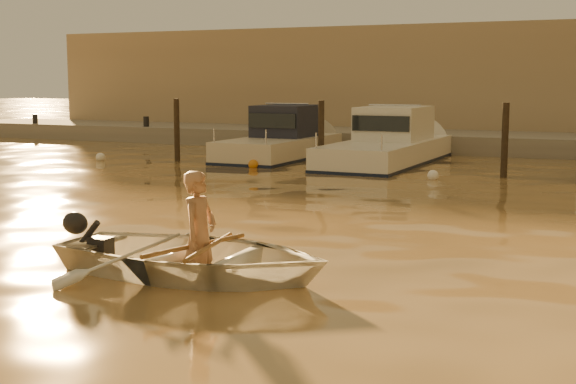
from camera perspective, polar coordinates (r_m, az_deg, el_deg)
The scene contains 16 objects.
ground_plane at distance 9.09m, azimuth 0.98°, elevation -8.60°, with size 160.00×160.00×0.00m, color olive.
dinghy at distance 10.77m, azimuth -6.76°, elevation -4.52°, with size 2.72×3.81×0.79m, color silver.
person at distance 10.66m, azimuth -6.31°, elevation -3.09°, with size 0.63×0.41×1.72m, color #A57452.
outboard_motor at distance 11.57m, azimuth -13.25°, elevation -3.78°, with size 0.90×0.40×0.70m, color black, non-canonical shape.
oar_port at distance 10.62m, azimuth -5.59°, elevation -3.88°, with size 0.06×0.06×2.10m, color brown.
oar_starboard at distance 10.71m, azimuth -6.54°, elevation -3.79°, with size 0.06×0.06×2.10m, color brown.
moored_boat_1 at distance 26.63m, azimuth -0.62°, elevation 3.74°, with size 2.21×6.58×1.75m, color beige, non-canonical shape.
moored_boat_2 at distance 25.26m, azimuth 7.05°, elevation 3.45°, with size 2.38×7.95×1.75m, color white, non-canonical shape.
piling_0 at distance 25.95m, azimuth -7.91°, elevation 4.17°, with size 0.18×0.18×2.20m, color #2D2319.
piling_1 at distance 23.63m, azimuth 2.37°, elevation 3.86°, with size 0.18×0.18×2.20m, color #2D2319.
piling_2 at distance 22.15m, azimuth 15.16°, elevation 3.32°, with size 0.18×0.18×2.20m, color #2D2319.
fender_a at distance 26.68m, azimuth -13.19°, elevation 2.41°, with size 0.30×0.30×0.30m, color white.
fender_b at distance 23.83m, azimuth -2.48°, elevation 1.97°, with size 0.30×0.30×0.30m, color orange.
fender_c at distance 21.39m, azimuth 10.27°, elevation 1.16°, with size 0.30×0.30×0.30m, color white.
quay at distance 29.78m, azimuth 18.03°, elevation 2.88°, with size 52.00×4.00×1.00m, color gray.
waterfront_building at distance 35.15m, azimuth 19.29°, elevation 7.23°, with size 46.00×7.00×4.80m, color #9E8466.
Camera 1 is at (3.53, -7.97, 2.60)m, focal length 50.00 mm.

